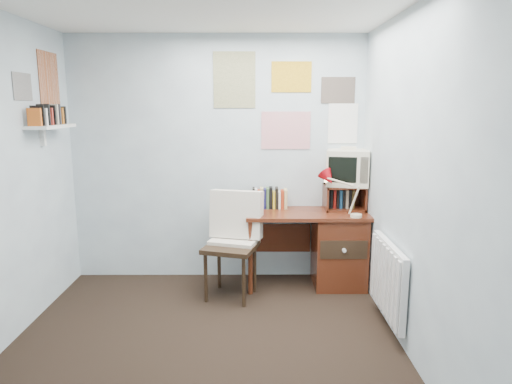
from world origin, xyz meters
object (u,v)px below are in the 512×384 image
crt_tv (348,166)px  desk_chair (231,248)px  tv_riser (344,197)px  radiator (388,279)px  desk (333,246)px  wall_shelf (51,126)px  desk_lamp (357,197)px

crt_tv → desk_chair: bearing=-146.7°
tv_riser → radiator: (0.17, -1.04, -0.47)m
desk → desk_chair: bearing=-163.3°
crt_tv → radiator: 1.33m
desk_chair → crt_tv: size_ratio=2.38×
tv_riser → radiator: tv_riser is taller
desk → tv_riser: tv_riser is taller
wall_shelf → desk_chair: bearing=2.8°
desk → wall_shelf: (-2.57, -0.38, 1.21)m
desk → tv_riser: (0.12, 0.11, 0.48)m
desk_lamp → desk: bearing=114.7°
desk_chair → desk_lamp: (1.19, 0.09, 0.47)m
desk_lamp → crt_tv: 0.43m
desk_lamp → radiator: (0.12, -0.71, -0.54)m
crt_tv → wall_shelf: size_ratio=0.66×
desk → desk_chair: (-1.02, -0.30, 0.08)m
desk_chair → desk_lamp: desk_lamp is taller
desk_chair → radiator: size_ratio=1.22×
crt_tv → desk_lamp: bearing=-73.6°
crt_tv → radiator: bearing=-69.7°
crt_tv → radiator: crt_tv is taller
desk → tv_riser: size_ratio=3.00×
desk_chair → radiator: (1.31, -0.62, -0.07)m
desk → desk_chair: desk_chair is taller
desk_chair → desk_lamp: size_ratio=2.49×
crt_tv → wall_shelf: (-2.72, -0.51, 0.42)m
radiator → wall_shelf: size_ratio=1.29×
desk_chair → radiator: bearing=-9.0°
desk_lamp → tv_riser: 0.34m
desk_lamp → crt_tv: crt_tv is taller
tv_riser → wall_shelf: bearing=-169.7°
desk → crt_tv: size_ratio=2.92×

